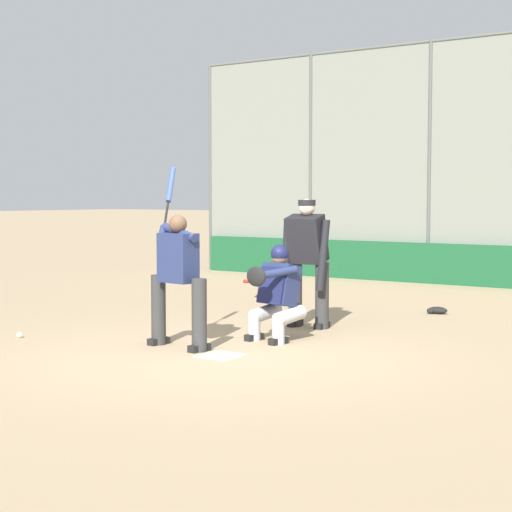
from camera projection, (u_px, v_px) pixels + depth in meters
The scene contains 11 objects.
ground_plane at pixel (220, 356), 9.49m from camera, with size 160.00×160.00×0.00m, color tan.
home_plate_marker at pixel (220, 356), 9.49m from camera, with size 0.43×0.43×0.01m, color white.
backstop_fence at pixel (498, 156), 16.59m from camera, with size 14.23×0.08×4.93m.
padding_wall at pixel (494, 266), 16.66m from camera, with size 13.86×0.18×0.82m, color #19512D.
bleachers_beyond at pixel (480, 253), 19.49m from camera, with size 9.90×2.50×1.48m.
batter_at_plate at pixel (178, 276), 9.96m from camera, with size 0.95×0.71×2.14m.
catcher_behind_plate at pixel (275, 291), 10.46m from camera, with size 0.65×0.79×1.18m.
umpire_home at pixel (307, 259), 11.48m from camera, with size 0.71×0.45×1.74m.
spare_bat_near_backstop at pixel (257, 282), 17.42m from camera, with size 0.89×0.12×0.07m.
fielding_glove_on_dirt at pixel (437, 310), 12.91m from camera, with size 0.30×0.23×0.11m.
baseball_loose at pixel (20, 335), 10.71m from camera, with size 0.07×0.07×0.07m, color white.
Camera 1 is at (-5.70, 7.47, 1.77)m, focal length 60.00 mm.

